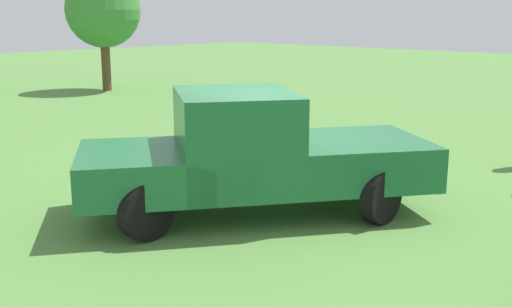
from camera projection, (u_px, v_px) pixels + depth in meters
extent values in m
plane|color=#54843D|center=(264.00, 204.00, 9.58)|extent=(80.00, 80.00, 0.00)
cylinder|color=black|center=(341.00, 167.00, 10.26)|extent=(0.80, 0.22, 0.80)
cylinder|color=black|center=(381.00, 196.00, 8.65)|extent=(0.80, 0.22, 0.80)
cylinder|color=black|center=(143.00, 177.00, 9.62)|extent=(0.80, 0.22, 0.80)
cylinder|color=black|center=(147.00, 210.00, 8.00)|extent=(0.80, 0.22, 0.80)
cube|color=#1E6638|center=(354.00, 159.00, 9.36)|extent=(2.81, 2.80, 0.64)
cube|color=#1E6638|center=(235.00, 140.00, 8.91)|extent=(2.48, 2.57, 1.40)
cube|color=slate|center=(235.00, 110.00, 8.81)|extent=(2.19, 2.29, 0.48)
cube|color=#1E6638|center=(166.00, 170.00, 8.80)|extent=(3.15, 3.04, 0.60)
cube|color=silver|center=(411.00, 172.00, 9.61)|extent=(1.20, 1.63, 0.16)
cylinder|color=brown|center=(106.00, 62.00, 23.60)|extent=(0.34, 0.34, 2.20)
sphere|color=#3D8438|center=(103.00, 10.00, 23.17)|extent=(2.82, 2.82, 2.82)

